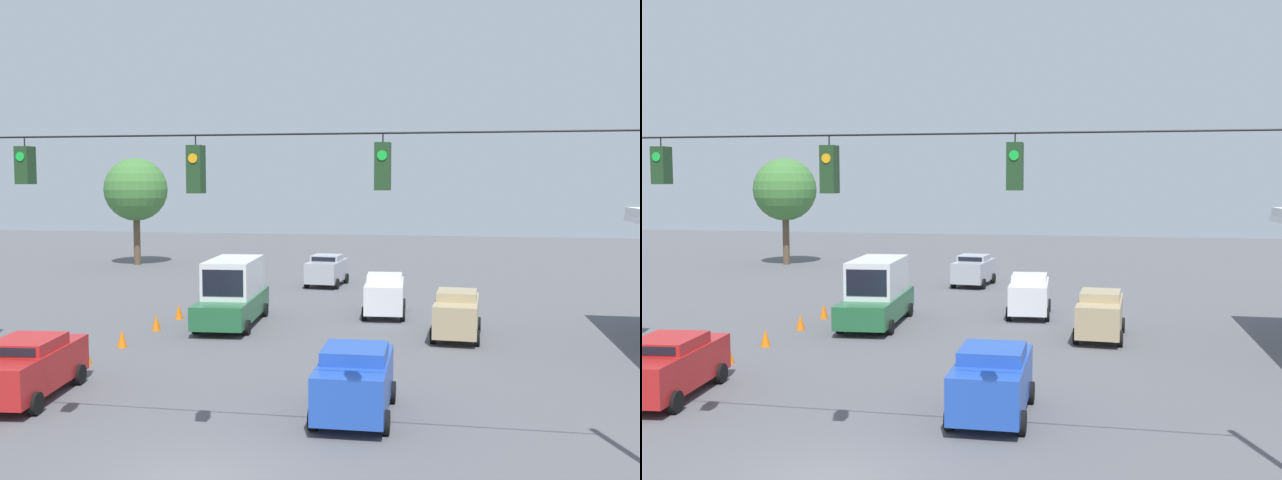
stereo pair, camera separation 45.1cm
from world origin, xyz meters
The scene contains 13 objects.
overhead_signal_span centered at (-0.06, -0.74, 5.05)m, with size 21.53×0.38×8.05m.
sedan_white_oncoming_deep centered at (-2.45, -20.01, 1.05)m, with size 2.15×4.00×2.02m.
sedan_tan_oncoming_far centered at (-5.80, -15.73, 1.02)m, with size 2.13×4.28×1.97m.
box_truck_green_withflow_far centered at (4.13, -16.82, 1.45)m, with size 2.74×6.43×2.95m.
sedan_red_parked_shoulder centered at (6.94, -5.17, 0.95)m, with size 2.41×4.75×1.82m.
sedan_silver_withflow_deep centered at (1.87, -29.16, 1.00)m, with size 2.36×4.00×1.91m.
sedan_blue_crossing_near centered at (-2.88, -5.24, 1.01)m, with size 2.14×4.11×1.95m.
traffic_cone_second centered at (7.14, -6.18, 0.35)m, with size 0.39×0.39×0.70m, color orange.
traffic_cone_third centered at (7.18, -9.07, 0.35)m, with size 0.39×0.39×0.70m, color orange.
traffic_cone_fourth centered at (7.09, -11.73, 0.35)m, with size 0.39×0.39×0.70m, color orange.
traffic_cone_fifth centered at (7.02, -14.90, 0.35)m, with size 0.39×0.39×0.70m, color orange.
traffic_cone_farthest centered at (7.00, -17.53, 0.35)m, with size 0.39×0.39×0.70m, color orange.
tree_horizon_left centered at (18.06, -37.40, 5.76)m, with size 4.80×4.80×8.20m.
Camera 1 is at (-5.27, 13.87, 6.52)m, focal length 40.00 mm.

